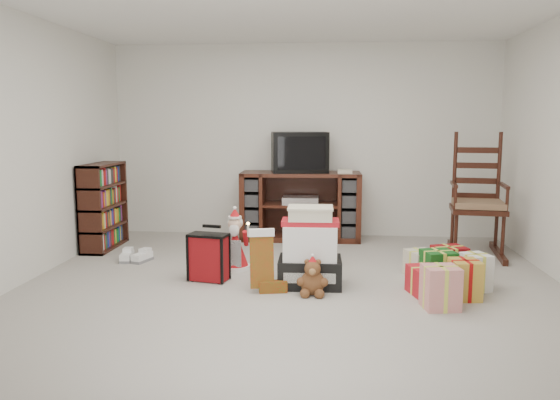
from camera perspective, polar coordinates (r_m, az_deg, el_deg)
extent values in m
cube|color=#AAA49C|center=(4.93, 1.10, -9.56)|extent=(5.00, 5.00, 0.01)
cube|color=white|center=(7.20, 2.51, 6.20)|extent=(5.00, 0.01, 2.50)
cube|color=white|center=(2.22, -3.24, 1.80)|extent=(5.00, 0.01, 2.50)
cube|color=white|center=(5.47, -26.06, 4.76)|extent=(0.01, 5.00, 2.50)
cube|color=#3F1812|center=(6.98, 2.16, -0.62)|extent=(1.52, 0.56, 0.86)
cube|color=silver|center=(6.93, 2.15, 0.00)|extent=(0.46, 0.33, 0.09)
cube|color=#36170E|center=(6.80, -17.97, -0.60)|extent=(0.28, 0.83, 1.01)
cube|color=#36170E|center=(6.51, 19.95, -0.95)|extent=(0.64, 0.62, 0.06)
cube|color=#7E6145|center=(6.50, 19.98, -0.37)|extent=(0.59, 0.57, 0.07)
cube|color=#36170E|center=(6.71, 19.60, 3.42)|extent=(0.49, 0.13, 0.89)
cube|color=#36170E|center=(6.60, 19.75, -5.12)|extent=(0.70, 1.02, 0.07)
cube|color=black|center=(5.06, 3.14, -7.51)|extent=(0.58, 0.43, 0.26)
cube|color=white|center=(4.99, 3.17, -4.35)|extent=(0.49, 0.38, 0.31)
cube|color=#B1141D|center=(4.96, 3.19, -2.32)|extent=(0.52, 0.29, 0.05)
cube|color=beige|center=(4.94, 3.19, -1.48)|extent=(0.39, 0.30, 0.10)
cube|color=maroon|center=(5.22, -7.47, -5.95)|extent=(0.38, 0.25, 0.46)
cube|color=black|center=(5.24, -7.33, -2.68)|extent=(0.18, 0.07, 0.03)
ellipsoid|color=brown|center=(4.81, 3.42, -8.63)|extent=(0.21, 0.18, 0.22)
sphere|color=brown|center=(4.75, 3.42, -7.20)|extent=(0.14, 0.14, 0.14)
cone|color=#B51319|center=(5.82, 3.98, -4.83)|extent=(0.26, 0.26, 0.38)
sphere|color=beige|center=(5.78, 4.00, -2.56)|extent=(0.13, 0.13, 0.13)
cone|color=#B51319|center=(5.76, 4.01, -1.60)|extent=(0.11, 0.11, 0.09)
cylinder|color=silver|center=(5.68, 5.35, -3.15)|extent=(0.02, 0.02, 0.11)
cone|color=#B51319|center=(5.61, -4.70, -5.13)|extent=(0.29, 0.29, 0.42)
sphere|color=beige|center=(5.55, -4.73, -2.49)|extent=(0.14, 0.14, 0.14)
cone|color=#B51319|center=(5.53, -4.75, -1.37)|extent=(0.13, 0.13, 0.10)
cylinder|color=silver|center=(5.42, -3.35, -3.18)|extent=(0.02, 0.02, 0.13)
cube|color=white|center=(6.16, -15.71, -5.73)|extent=(0.15, 0.28, 0.10)
cube|color=white|center=(6.11, -14.19, -5.81)|extent=(0.19, 0.29, 0.10)
cube|color=#B1141D|center=(5.03, 14.90, -7.82)|extent=(0.27, 0.27, 0.27)
cube|color=#175F1D|center=(5.31, 16.67, -7.02)|extent=(0.27, 0.27, 0.27)
cube|color=gold|center=(4.93, 18.24, -8.27)|extent=(0.27, 0.27, 0.27)
cube|color=silver|center=(4.67, 15.03, -9.05)|extent=(0.27, 0.27, 0.27)
cube|color=white|center=(5.18, 19.99, -7.57)|extent=(0.27, 0.27, 0.27)
cube|color=maroon|center=(5.56, 18.36, -6.43)|extent=(0.27, 0.27, 0.27)
cube|color=beige|center=(5.55, 15.59, -6.32)|extent=(0.27, 0.27, 0.27)
cube|color=black|center=(6.94, 2.04, 5.03)|extent=(0.76, 0.59, 0.51)
cube|color=black|center=(6.69, 1.93, 4.91)|extent=(0.58, 0.11, 0.41)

